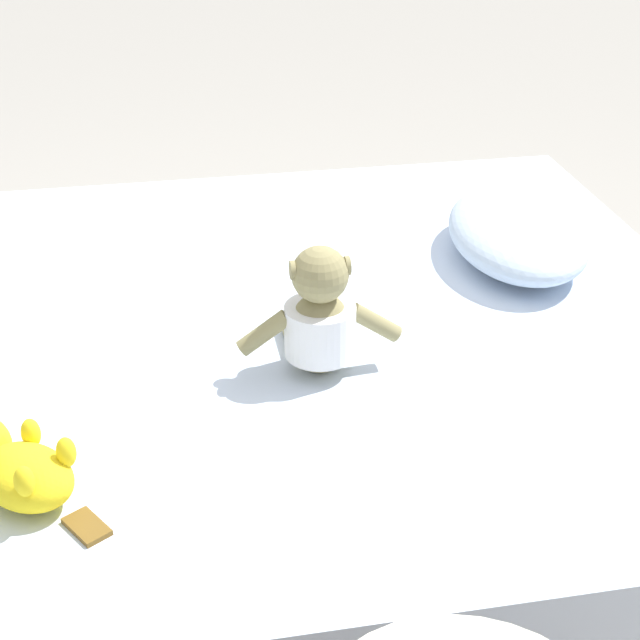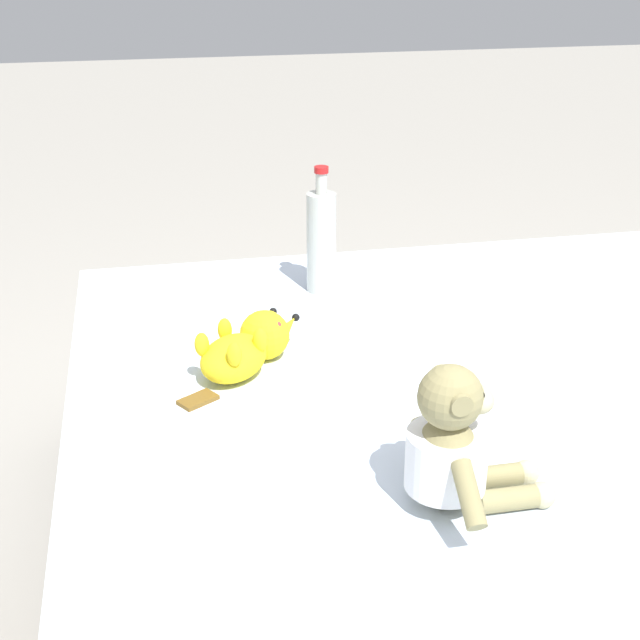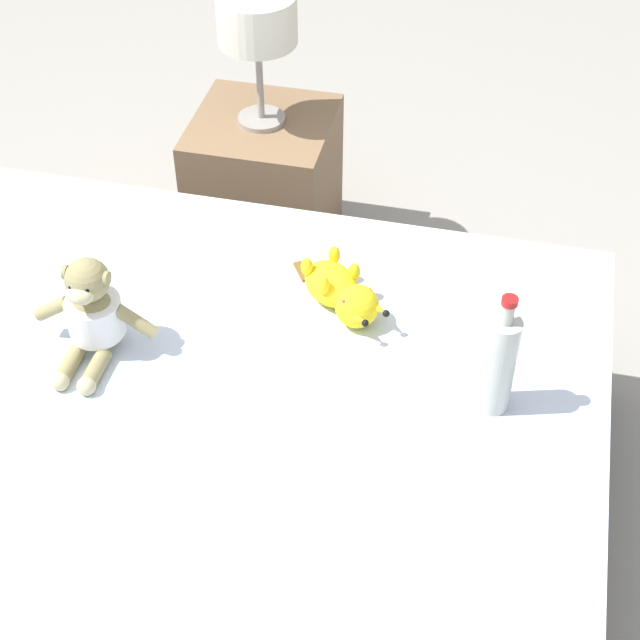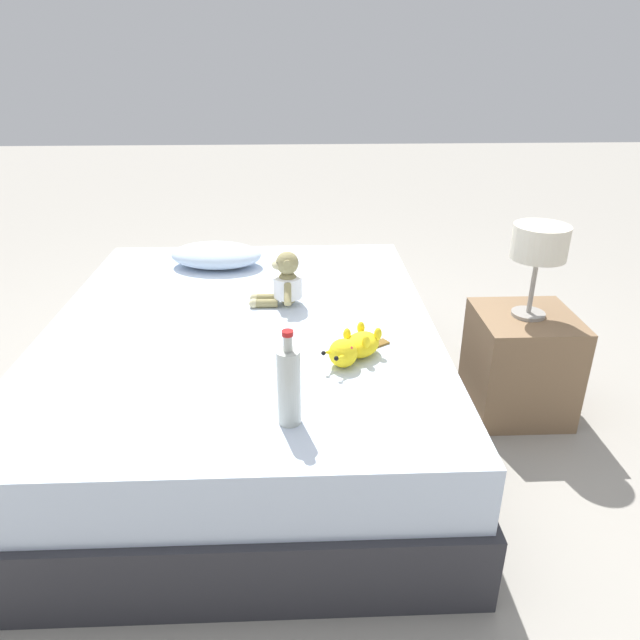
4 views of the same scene
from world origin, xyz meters
TOP-DOWN VIEW (x-y plane):
  - ground_plane at (0.00, 0.00)m, footprint 16.00×16.00m
  - bed at (0.00, 0.00)m, footprint 1.58×1.98m
  - pillow at (-0.18, 0.64)m, footprint 0.48×0.34m
  - plush_monkey at (0.18, 0.15)m, footprint 0.23×0.29m
  - plush_yellow_creature at (0.42, -0.35)m, footprint 0.27×0.27m

SIDE VIEW (x-z plane):
  - ground_plane at x=0.00m, z-range 0.00..0.00m
  - bed at x=0.00m, z-range 0.00..0.49m
  - plush_yellow_creature at x=0.42m, z-range 0.49..0.60m
  - pillow at x=-0.18m, z-range 0.50..0.61m
  - plush_monkey at x=0.18m, z-range 0.47..0.71m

